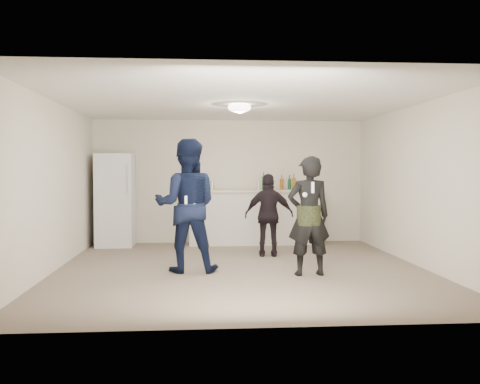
{
  "coord_description": "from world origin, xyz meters",
  "views": [
    {
      "loc": [
        -0.64,
        -7.94,
        1.49
      ],
      "look_at": [
        0.0,
        0.2,
        1.15
      ],
      "focal_mm": 40.0,
      "sensor_mm": 36.0,
      "label": 1
    }
  ],
  "objects": [
    {
      "name": "counter_top",
      "position": [
        0.48,
        2.67,
        1.07
      ],
      "size": [
        2.68,
        0.64,
        0.04
      ],
      "primitive_type": "cube",
      "color": "beige",
      "rests_on": "counter"
    },
    {
      "name": "wall_right",
      "position": [
        2.75,
        0.0,
        1.25
      ],
      "size": [
        0.0,
        6.0,
        6.0
      ],
      "primitive_type": "plane",
      "rotation": [
        1.57,
        0.0,
        -1.57
      ],
      "color": "beige",
      "rests_on": "floor"
    },
    {
      "name": "bottle_cluster",
      "position": [
        0.99,
        2.74,
        1.2
      ],
      "size": [
        0.78,
        0.26,
        0.27
      ],
      "color": "#8B5D14",
      "rests_on": "counter_top"
    },
    {
      "name": "remote_woman",
      "position": [
        0.91,
        -0.79,
        1.25
      ],
      "size": [
        0.04,
        0.04,
        0.15
      ],
      "primitive_type": "cube",
      "color": "white",
      "rests_on": "woman"
    },
    {
      "name": "remote_man",
      "position": [
        -0.81,
        -0.41,
        1.05
      ],
      "size": [
        0.04,
        0.04,
        0.15
      ],
      "primitive_type": "cube",
      "color": "white",
      "rests_on": "man"
    },
    {
      "name": "floor",
      "position": [
        0.0,
        0.0,
        0.0
      ],
      "size": [
        6.0,
        6.0,
        0.0
      ],
      "primitive_type": "plane",
      "color": "#6B5B4C",
      "rests_on": "ground"
    },
    {
      "name": "wall_back",
      "position": [
        0.0,
        3.0,
        1.25
      ],
      "size": [
        6.0,
        0.0,
        6.0
      ],
      "primitive_type": "plane",
      "rotation": [
        1.57,
        0.0,
        0.0
      ],
      "color": "beige",
      "rests_on": "floor"
    },
    {
      "name": "counter",
      "position": [
        0.48,
        2.67,
        0.53
      ],
      "size": [
        2.6,
        0.56,
        1.05
      ],
      "primitive_type": "cube",
      "color": "beige",
      "rests_on": "floor"
    },
    {
      "name": "nunchuk_man",
      "position": [
        -0.69,
        -0.38,
        0.98
      ],
      "size": [
        0.07,
        0.07,
        0.07
      ],
      "primitive_type": "sphere",
      "color": "white",
      "rests_on": "man"
    },
    {
      "name": "wall_front",
      "position": [
        0.0,
        -3.0,
        1.25
      ],
      "size": [
        6.0,
        0.0,
        6.0
      ],
      "primitive_type": "plane",
      "rotation": [
        -1.57,
        0.0,
        0.0
      ],
      "color": "beige",
      "rests_on": "floor"
    },
    {
      "name": "nunchuk_woman",
      "position": [
        0.81,
        -0.76,
        1.15
      ],
      "size": [
        0.07,
        0.07,
        0.07
      ],
      "primitive_type": "sphere",
      "color": "white",
      "rests_on": "woman"
    },
    {
      "name": "ceiling_dome",
      "position": [
        0.0,
        0.3,
        2.45
      ],
      "size": [
        0.36,
        0.36,
        0.16
      ],
      "primitive_type": "ellipsoid",
      "color": "white",
      "rests_on": "ceiling"
    },
    {
      "name": "camo_shorts",
      "position": [
        0.91,
        -0.54,
        0.85
      ],
      "size": [
        0.34,
        0.34,
        0.28
      ],
      "primitive_type": "cylinder",
      "color": "#2F3B1B",
      "rests_on": "woman"
    },
    {
      "name": "shaker",
      "position": [
        -0.36,
        2.8,
        1.18
      ],
      "size": [
        0.08,
        0.08,
        0.17
      ],
      "primitive_type": "cylinder",
      "color": "silver",
      "rests_on": "counter_top"
    },
    {
      "name": "wall_left",
      "position": [
        -2.75,
        0.0,
        1.25
      ],
      "size": [
        0.0,
        6.0,
        6.0
      ],
      "primitive_type": "plane",
      "rotation": [
        1.57,
        0.0,
        1.57
      ],
      "color": "beige",
      "rests_on": "floor"
    },
    {
      "name": "ceiling",
      "position": [
        0.0,
        0.0,
        2.5
      ],
      "size": [
        6.0,
        6.0,
        0.0
      ],
      "primitive_type": "plane",
      "rotation": [
        3.14,
        0.0,
        0.0
      ],
      "color": "silver",
      "rests_on": "wall_back"
    },
    {
      "name": "woman",
      "position": [
        0.91,
        -0.54,
        0.84
      ],
      "size": [
        0.65,
        0.45,
        1.68
      ],
      "primitive_type": "imported",
      "rotation": [
        0.0,
        0.0,
        3.23
      ],
      "color": "black",
      "rests_on": "floor"
    },
    {
      "name": "spectator",
      "position": [
        0.57,
        1.13,
        0.71
      ],
      "size": [
        0.87,
        0.44,
        1.42
      ],
      "primitive_type": "imported",
      "rotation": [
        0.0,
        0.0,
        3.03
      ],
      "color": "black",
      "rests_on": "floor"
    },
    {
      "name": "fridge",
      "position": [
        -2.25,
        2.6,
        0.9
      ],
      "size": [
        0.7,
        0.7,
        1.8
      ],
      "primitive_type": "cube",
      "color": "silver",
      "rests_on": "floor"
    },
    {
      "name": "fridge_handle",
      "position": [
        -1.97,
        2.23,
        1.3
      ],
      "size": [
        0.02,
        0.02,
        0.6
      ],
      "primitive_type": "cylinder",
      "color": "silver",
      "rests_on": "fridge"
    },
    {
      "name": "man",
      "position": [
        -0.81,
        -0.13,
        0.97
      ],
      "size": [
        0.98,
        0.78,
        1.94
      ],
      "primitive_type": "imported",
      "rotation": [
        0.0,
        0.0,
        3.09
      ],
      "color": "#0E193C",
      "rests_on": "floor"
    }
  ]
}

